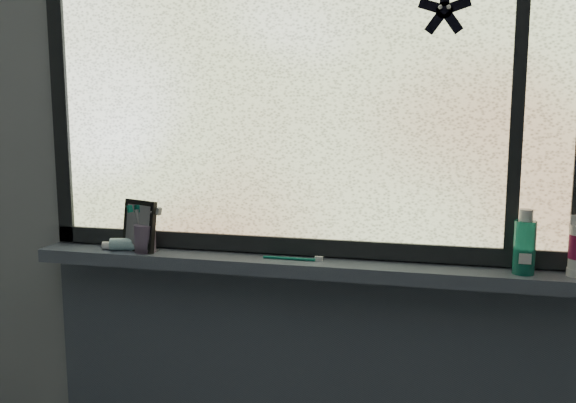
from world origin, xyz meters
The scene contains 12 objects.
wall_back centered at (0.00, 1.30, 1.25)m, with size 3.00×0.01×2.50m, color #9EA3A8.
windowsill centered at (0.00, 1.23, 1.00)m, with size 1.62×0.14×0.04m, color #4D5667.
window_pane centered at (0.00, 1.28, 1.53)m, with size 1.50×0.01×1.00m, color silver.
frame_bottom centered at (0.00, 1.28, 1.05)m, with size 1.60×0.03×0.05m, color black.
frame_left centered at (-0.78, 1.28, 1.53)m, with size 0.05×0.03×1.10m, color black.
frame_mullion centered at (0.60, 1.28, 1.53)m, with size 0.04×0.03×1.00m, color black.
starfish_sticker centered at (0.40, 1.27, 1.72)m, with size 0.15×0.02×0.15m, color black, non-canonical shape.
vanity_mirror centered at (-0.49, 1.22, 1.10)m, with size 0.13×0.06×0.16m, color black.
toothpaste_tube centered at (-0.53, 1.21, 1.04)m, with size 0.21×0.05×0.04m, color white, non-canonical shape.
toothbrush_cup centered at (-0.47, 1.21, 1.06)m, with size 0.07×0.07×0.09m, color #B490BF.
toothbrush_lying centered at (-0.02, 1.22, 1.03)m, with size 0.19×0.02×0.01m, color #0C6F5B, non-canonical shape.
mouthwash_bottle centered at (0.63, 1.22, 1.11)m, with size 0.06×0.06×0.14m, color #1B8E76.
Camera 1 is at (0.41, -0.55, 1.48)m, focal length 40.00 mm.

